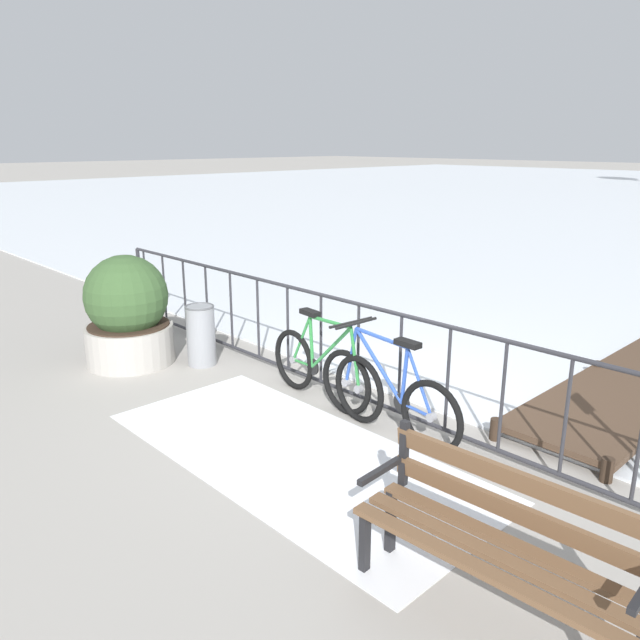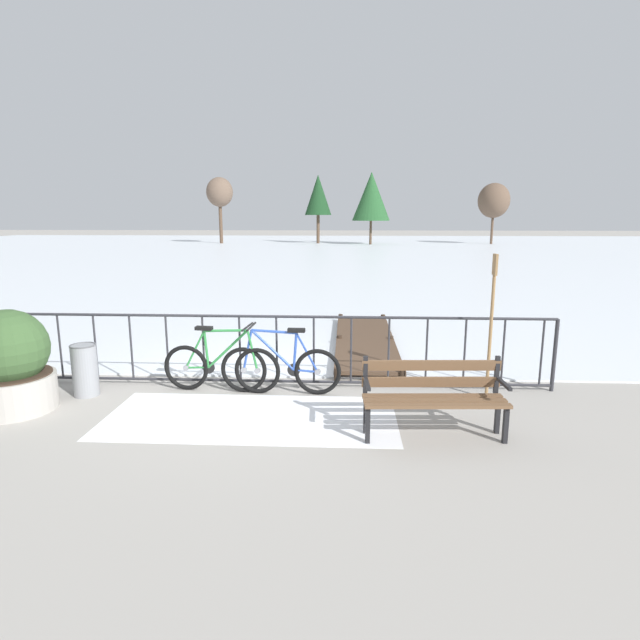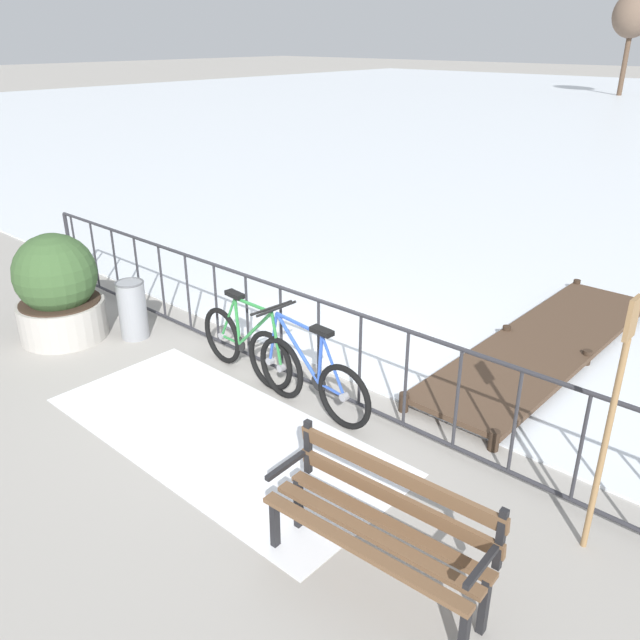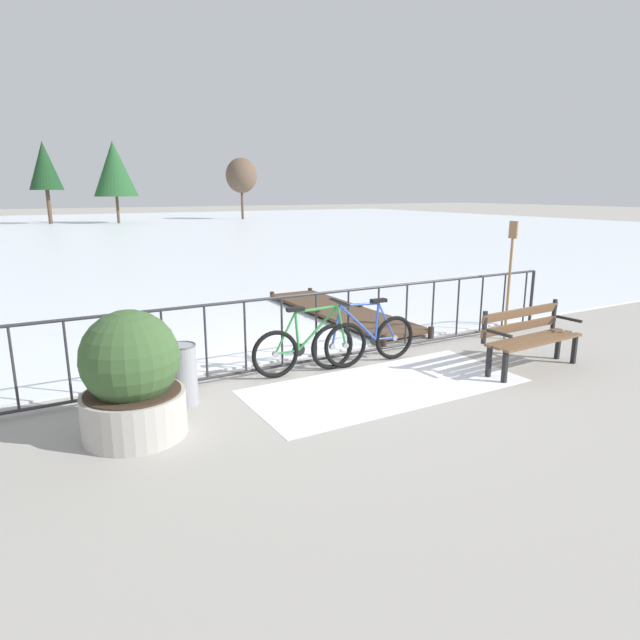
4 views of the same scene
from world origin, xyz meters
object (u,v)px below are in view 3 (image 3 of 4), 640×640
at_px(park_bench, 381,518).
at_px(trash_bin, 132,309).
at_px(bicycle_second, 250,348).
at_px(bicycle_near_railing, 305,375).
at_px(planter_with_shrub, 58,290).
at_px(oar_upright, 611,414).

xyz_separation_m(park_bench, trash_bin, (-4.62, 1.08, -0.14)).
bearing_deg(bicycle_second, park_bench, -25.68).
bearing_deg(bicycle_near_railing, bicycle_second, 177.54).
bearing_deg(bicycle_near_railing, trash_bin, -175.45).
bearing_deg(planter_with_shrub, oar_upright, 6.90).
bearing_deg(planter_with_shrub, bicycle_second, 18.29).
bearing_deg(planter_with_shrub, park_bench, -5.38).
bearing_deg(bicycle_second, bicycle_near_railing, -2.46).
relative_size(bicycle_second, oar_upright, 0.86).
distance_m(bicycle_near_railing, trash_bin, 2.72).
height_order(bicycle_second, park_bench, bicycle_second).
relative_size(planter_with_shrub, trash_bin, 1.80).
bearing_deg(bicycle_near_railing, planter_with_shrub, -166.74).
bearing_deg(trash_bin, oar_upright, 1.79).
distance_m(bicycle_near_railing, park_bench, 2.31).
relative_size(bicycle_near_railing, bicycle_second, 1.00).
relative_size(planter_with_shrub, oar_upright, 0.67).
bearing_deg(bicycle_near_railing, park_bench, -34.12).
bearing_deg(park_bench, planter_with_shrub, 174.62).
height_order(bicycle_near_railing, planter_with_shrub, planter_with_shrub).
height_order(bicycle_near_railing, park_bench, bicycle_near_railing).
distance_m(planter_with_shrub, oar_upright, 6.30).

